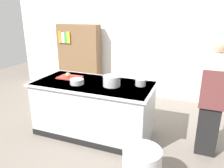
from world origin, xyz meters
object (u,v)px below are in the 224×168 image
Objects in this scene: bookshelf at (79,58)px; mixing_bowl at (77,82)px; sauce_pan at (141,83)px; stock_pot at (112,81)px; onion at (68,75)px; person_chef at (213,95)px.

mixing_bowl is at bearing -61.34° from bookshelf.
bookshelf is (-1.06, 1.94, -0.09)m from mixing_bowl.
sauce_pan is 2.61m from bookshelf.
mixing_bowl is at bearing -167.97° from stock_pot.
stock_pot reaches higher than onion.
onion is 0.86m from stock_pot.
sauce_pan reaches higher than mixing_bowl.
person_chef is 1.01× the size of bookshelf.
mixing_bowl is (0.31, -0.22, -0.02)m from onion.
onion is 0.25× the size of stock_pot.
person_chef is at bearing 6.34° from mixing_bowl.
sauce_pan is at bearing 73.77° from person_chef.
bookshelf is at bearing 118.66° from mixing_bowl.
onion is at bearing -176.57° from sauce_pan.
onion is 2.30m from person_chef.
stock_pot is 0.19× the size of person_chef.
sauce_pan is 0.13× the size of person_chef.
sauce_pan is at bearing 3.43° from onion.
onion is 0.05× the size of bookshelf.
sauce_pan is 1.04m from person_chef.
sauce_pan is 1.05× the size of mixing_bowl.
bookshelf reaches higher than onion.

